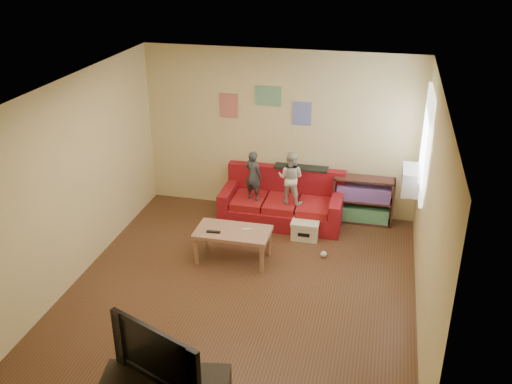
% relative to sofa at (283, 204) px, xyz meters
% --- Properties ---
extents(room_shell, '(4.52, 5.02, 2.72)m').
position_rel_sofa_xyz_m(room_shell, '(-0.15, -2.07, 1.06)').
color(room_shell, brown).
rests_on(room_shell, ground).
extents(sofa, '(1.94, 0.89, 0.85)m').
position_rel_sofa_xyz_m(sofa, '(0.00, 0.00, 0.00)').
color(sofa, maroon).
rests_on(sofa, ground).
extents(child_a, '(0.34, 0.28, 0.81)m').
position_rel_sofa_xyz_m(child_a, '(-0.45, -0.17, 0.53)').
color(child_a, '#31373B').
rests_on(child_a, sofa).
extents(child_b, '(0.46, 0.38, 0.85)m').
position_rel_sofa_xyz_m(child_b, '(0.15, -0.17, 0.55)').
color(child_b, beige).
rests_on(child_b, sofa).
extents(coffee_table, '(1.06, 0.58, 0.48)m').
position_rel_sofa_xyz_m(coffee_table, '(-0.46, -1.40, 0.12)').
color(coffee_table, '#A5785D').
rests_on(coffee_table, ground).
extents(remote, '(0.20, 0.06, 0.02)m').
position_rel_sofa_xyz_m(remote, '(-0.71, -1.52, 0.20)').
color(remote, black).
rests_on(remote, coffee_table).
extents(game_controller, '(0.14, 0.07, 0.03)m').
position_rel_sofa_xyz_m(game_controller, '(-0.26, -1.35, 0.20)').
color(game_controller, silver).
rests_on(game_controller, coffee_table).
extents(bookshelf, '(0.96, 0.29, 0.77)m').
position_rel_sofa_xyz_m(bookshelf, '(1.27, 0.23, 0.06)').
color(bookshelf, '#4A261F').
rests_on(bookshelf, ground).
extents(window, '(0.04, 1.08, 1.48)m').
position_rel_sofa_xyz_m(window, '(2.07, -0.42, 1.35)').
color(window, white).
rests_on(window, room_shell).
extents(ac_unit, '(0.28, 0.55, 0.35)m').
position_rel_sofa_xyz_m(ac_unit, '(1.95, -0.42, 0.79)').
color(ac_unit, '#B7B2A3').
rests_on(ac_unit, window).
extents(artwork_left, '(0.30, 0.01, 0.40)m').
position_rel_sofa_xyz_m(artwork_left, '(-1.00, 0.42, 1.46)').
color(artwork_left, '#D87266').
rests_on(artwork_left, room_shell).
extents(artwork_center, '(0.42, 0.01, 0.32)m').
position_rel_sofa_xyz_m(artwork_center, '(-0.35, 0.42, 1.66)').
color(artwork_center, '#72B27F').
rests_on(artwork_center, room_shell).
extents(artwork_right, '(0.30, 0.01, 0.38)m').
position_rel_sofa_xyz_m(artwork_right, '(0.20, 0.42, 1.41)').
color(artwork_right, '#727FCC').
rests_on(artwork_right, room_shell).
extents(file_box, '(0.42, 0.32, 0.29)m').
position_rel_sofa_xyz_m(file_box, '(0.46, -0.53, -0.14)').
color(file_box, '#ECE7C1').
rests_on(file_box, ground).
extents(television, '(1.05, 0.55, 0.62)m').
position_rel_sofa_xyz_m(television, '(-0.32, -4.32, 0.48)').
color(television, black).
rests_on(television, tv_stand).
extents(tissue, '(0.10, 0.10, 0.09)m').
position_rel_sofa_xyz_m(tissue, '(0.81, -1.04, -0.24)').
color(tissue, beige).
rests_on(tissue, ground).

